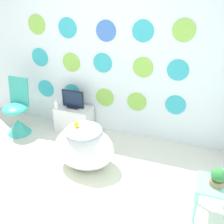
# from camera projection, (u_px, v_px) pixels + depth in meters

# --- Properties ---
(ground_plane) EXTENTS (12.00, 12.00, 0.00)m
(ground_plane) POSITION_uv_depth(u_px,v_px,m) (53.00, 202.00, 2.99)
(ground_plane) COLOR silver
(wall_back_dotted) EXTENTS (4.97, 0.05, 2.60)m
(wall_back_dotted) POSITION_uv_depth(u_px,v_px,m) (105.00, 53.00, 3.85)
(wall_back_dotted) COLOR white
(wall_back_dotted) RESTS_ON ground_plane
(rug) EXTENTS (1.14, 0.75, 0.01)m
(rug) POSITION_uv_depth(u_px,v_px,m) (81.00, 168.00, 3.52)
(rug) COLOR silver
(rug) RESTS_ON ground_plane
(bathtub) EXTENTS (0.81, 0.58, 0.58)m
(bathtub) POSITION_uv_depth(u_px,v_px,m) (84.00, 148.00, 3.44)
(bathtub) COLOR white
(bathtub) RESTS_ON ground_plane
(rubber_duck) EXTENTS (0.07, 0.08, 0.08)m
(rubber_duck) POSITION_uv_depth(u_px,v_px,m) (77.00, 124.00, 3.33)
(rubber_duck) COLOR yellow
(rubber_duck) RESTS_ON bathtub
(chair) EXTENTS (0.40, 0.40, 0.91)m
(chair) POSITION_uv_depth(u_px,v_px,m) (18.00, 117.00, 4.21)
(chair) COLOR #38B2A3
(chair) RESTS_ON ground_plane
(tv_cabinet) EXTENTS (0.58, 0.33, 0.42)m
(tv_cabinet) POSITION_uv_depth(u_px,v_px,m) (74.00, 119.00, 4.31)
(tv_cabinet) COLOR silver
(tv_cabinet) RESTS_ON ground_plane
(tv) EXTENTS (0.37, 0.12, 0.30)m
(tv) POSITION_uv_depth(u_px,v_px,m) (73.00, 100.00, 4.15)
(tv) COLOR black
(tv) RESTS_ON tv_cabinet
(vase) EXTENTS (0.06, 0.06, 0.14)m
(vase) POSITION_uv_depth(u_px,v_px,m) (56.00, 105.00, 4.16)
(vase) COLOR white
(vase) RESTS_ON tv_cabinet
(side_table) EXTENTS (0.37, 0.35, 0.44)m
(side_table) POSITION_uv_depth(u_px,v_px,m) (214.00, 192.00, 2.67)
(side_table) COLOR #72D8B7
(side_table) RESTS_ON ground_plane
(potted_plant_left) EXTENTS (0.14, 0.14, 0.20)m
(potted_plant_left) POSITION_uv_depth(u_px,v_px,m) (218.00, 177.00, 2.58)
(potted_plant_left) COLOR #8C6B4C
(potted_plant_left) RESTS_ON side_table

